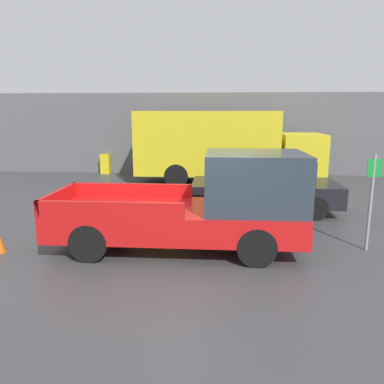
# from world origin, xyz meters

# --- Properties ---
(ground_plane) EXTENTS (60.00, 60.00, 0.00)m
(ground_plane) POSITION_xyz_m (0.00, 0.00, 0.00)
(ground_plane) COLOR #3D3D3F
(building_wall) EXTENTS (28.00, 0.15, 4.01)m
(building_wall) POSITION_xyz_m (0.00, 11.14, 2.01)
(building_wall) COLOR #56565B
(building_wall) RESTS_ON ground
(pickup_truck) EXTENTS (5.58, 2.10, 2.21)m
(pickup_truck) POSITION_xyz_m (0.14, 0.42, 1.03)
(pickup_truck) COLOR red
(pickup_truck) RESTS_ON ground
(car) EXTENTS (4.47, 1.98, 1.66)m
(car) POSITION_xyz_m (1.91, 3.88, 0.83)
(car) COLOR black
(car) RESTS_ON ground
(delivery_truck) EXTENTS (7.85, 2.33, 3.12)m
(delivery_truck) POSITION_xyz_m (0.52, 8.43, 1.69)
(delivery_truck) COLOR gold
(delivery_truck) RESTS_ON ground
(parking_sign) EXTENTS (0.30, 0.07, 2.18)m
(parking_sign) POSITION_xyz_m (3.80, 0.59, 1.23)
(parking_sign) COLOR gray
(parking_sign) RESTS_ON ground
(newspaper_box) EXTENTS (0.45, 0.40, 0.99)m
(newspaper_box) POSITION_xyz_m (-5.34, 10.81, 0.49)
(newspaper_box) COLOR gold
(newspaper_box) RESTS_ON ground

